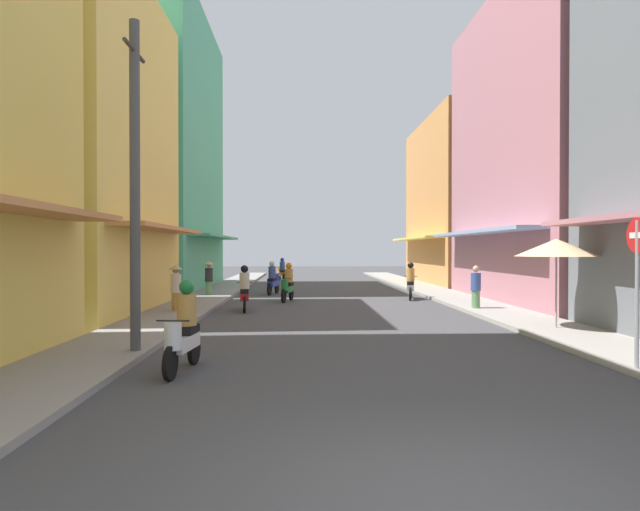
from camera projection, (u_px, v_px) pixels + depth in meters
The scene contains 19 objects.
ground_plane at pixel (332, 302), 21.68m from camera, with size 93.94×93.94×0.00m, color #424244.
sidewalk_left at pixel (199, 301), 21.49m from camera, with size 2.06×50.70×0.12m, color gray.
sidewalk_right at pixel (462, 300), 21.87m from camera, with size 2.06×50.70×0.12m, color #9E9991.
building_left_mid at pixel (56, 148), 17.80m from camera, with size 7.05×8.97×10.96m.
building_left_far at pixel (151, 153), 29.08m from camera, with size 7.05×11.86×14.62m.
building_right_mid at pixel (566, 149), 21.46m from camera, with size 7.05×11.28×12.28m.
building_right_far at pixel (472, 203), 33.25m from camera, with size 7.05×11.05×10.02m.
motorbike_green at pixel (288, 284), 21.97m from camera, with size 0.64×1.78×1.58m.
motorbike_blue at pixel (273, 279), 25.44m from camera, with size 0.65×1.78×1.58m.
motorbike_red at pixel (245, 290), 18.57m from camera, with size 0.55×1.81×1.58m.
motorbike_white at pixel (183, 331), 9.31m from camera, with size 0.55×1.81×1.58m.
motorbike_orange at pixel (282, 271), 35.54m from camera, with size 0.69×1.76×1.58m.
motorbike_silver at pixel (411, 283), 22.91m from camera, with size 0.64×1.78×1.58m.
pedestrian_far at pixel (476, 289), 18.38m from camera, with size 0.34×0.34×1.57m.
pedestrian_midway at pixel (209, 277), 23.73m from camera, with size 0.44×0.44×1.62m.
pedestrian_crossing at pixel (176, 286), 17.63m from camera, with size 0.44×0.44×1.62m.
vendor_umbrella at pixel (556, 248), 13.77m from camera, with size 2.05×2.05×2.39m.
utility_pole at pixel (135, 185), 10.61m from camera, with size 0.20×1.20×6.61m.
street_sign_no_entry at pixel (637, 273), 9.03m from camera, with size 0.07×0.60×2.65m.
Camera 1 is at (-1.24, -4.28, 2.11)m, focal length 30.32 mm.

